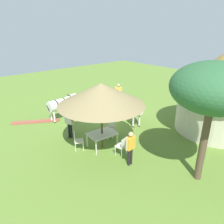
{
  "coord_description": "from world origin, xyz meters",
  "views": [
    {
      "loc": [
        8.04,
        8.86,
        5.43
      ],
      "look_at": [
        0.91,
        0.66,
        1.0
      ],
      "focal_mm": 33.54,
      "sensor_mm": 36.0,
      "label": 1
    }
  ],
  "objects": [
    {
      "name": "guest_beside_umbrella",
      "position": [
        2.61,
        3.77,
        0.93
      ],
      "size": [
        0.56,
        0.22,
        1.55
      ],
      "rotation": [
        0.0,
        0.0,
        3.2
      ],
      "color": "black",
      "rests_on": "ground_plane"
    },
    {
      "name": "shade_umbrella",
      "position": [
        2.6,
        1.88,
        2.68
      ],
      "size": [
        3.94,
        3.94,
        3.18
      ],
      "color": "brown",
      "rests_on": "ground_plane"
    },
    {
      "name": "patio_chair_west_end",
      "position": [
        3.64,
        1.3,
        0.52
      ],
      "size": [
        0.58,
        0.59,
        0.9
      ],
      "rotation": [
        0.0,
        0.0,
        1.06
      ],
      "color": "white",
      "rests_on": "ground_plane"
    },
    {
      "name": "acacia_tree_behind_hut",
      "position": [
        1.24,
        6.08,
        3.58
      ],
      "size": [
        2.85,
        2.85,
        4.47
      ],
      "color": "brown",
      "rests_on": "ground_plane"
    },
    {
      "name": "zebra_nearest_camera",
      "position": [
        -0.53,
        0.94,
        1.06
      ],
      "size": [
        1.33,
        2.11,
        1.6
      ],
      "rotation": [
        0.0,
        0.0,
        5.83
      ],
      "color": "silver",
      "rests_on": "ground_plane"
    },
    {
      "name": "zebra_by_umbrella",
      "position": [
        2.46,
        -2.4,
        0.98
      ],
      "size": [
        2.16,
        0.76,
        1.52
      ],
      "rotation": [
        0.0,
        0.0,
        1.62
      ],
      "color": "silver",
      "rests_on": "ground_plane"
    },
    {
      "name": "patio_dining_table",
      "position": [
        2.6,
        1.88,
        0.66
      ],
      "size": [
        1.4,
        1.08,
        0.74
      ],
      "rotation": [
        0.0,
        0.0,
        -0.1
      ],
      "color": "silver",
      "rests_on": "ground_plane"
    },
    {
      "name": "thatched_hut",
      "position": [
        -3.25,
        4.58,
        2.39
      ],
      "size": [
        5.09,
        5.09,
        4.36
      ],
      "rotation": [
        0.0,
        0.0,
        3.39
      ],
      "color": "beige",
      "rests_on": "ground_plane"
    },
    {
      "name": "guest_behind_table",
      "position": [
        3.3,
        0.08,
        0.99
      ],
      "size": [
        0.34,
        0.56,
        1.64
      ],
      "rotation": [
        0.0,
        0.0,
        5.04
      ],
      "color": "black",
      "rests_on": "ground_plane"
    },
    {
      "name": "zebra_toward_hut",
      "position": [
        -0.27,
        -2.09,
        0.95
      ],
      "size": [
        1.47,
        2.05,
        1.48
      ],
      "rotation": [
        0.0,
        0.0,
        2.59
      ],
      "color": "silver",
      "rests_on": "ground_plane"
    },
    {
      "name": "patio_chair_near_hut",
      "position": [
        2.37,
        3.05,
        0.52
      ],
      "size": [
        0.51,
        0.5,
        0.9
      ],
      "rotation": [
        0.0,
        0.0,
        -2.94
      ],
      "color": "silver",
      "rests_on": "ground_plane"
    },
    {
      "name": "brick_patio_kerb",
      "position": [
        3.93,
        -3.01,
        0.04
      ],
      "size": [
        2.6,
        1.72,
        0.08
      ],
      "primitive_type": "cube",
      "rotation": [
        0.0,
        0.0,
        2.61
      ],
      "color": "#9C4B3D",
      "rests_on": "ground_plane"
    },
    {
      "name": "standing_watcher",
      "position": [
        -1.94,
        -1.91,
        0.99
      ],
      "size": [
        0.4,
        0.52,
        1.64
      ],
      "rotation": [
        0.0,
        0.0,
        -1.03
      ],
      "color": "black",
      "rests_on": "ground_plane"
    },
    {
      "name": "striped_lounge_chair",
      "position": [
        -2.6,
        -0.85,
        0.25
      ],
      "size": [
        0.58,
        0.84,
        0.6
      ],
      "rotation": [
        0.0,
        0.0,
        0.03
      ],
      "color": "#D5553B",
      "rests_on": "ground_plane"
    },
    {
      "name": "patio_chair_near_lawn",
      "position": [
        1.55,
        1.32,
        0.52
      ],
      "size": [
        0.58,
        0.59,
        0.9
      ],
      "rotation": [
        0.0,
        0.0,
        -1.08
      ],
      "color": "white",
      "rests_on": "ground_plane"
    },
    {
      "name": "ground_plane",
      "position": [
        0.0,
        0.0,
        0.0
      ],
      "size": [
        36.0,
        36.0,
        0.0
      ],
      "primitive_type": "plane",
      "color": "olive"
    }
  ]
}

